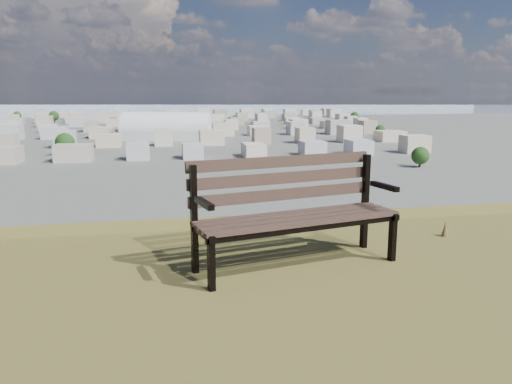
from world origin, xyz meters
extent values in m
cube|color=#412F25|center=(0.58, 2.39, 25.46)|extent=(1.85, 0.50, 0.04)
cube|color=#412F25|center=(0.55, 2.51, 25.46)|extent=(1.85, 0.50, 0.04)
cube|color=#412F25|center=(0.52, 2.63, 25.46)|extent=(1.85, 0.50, 0.04)
cube|color=#412F25|center=(0.49, 2.75, 25.46)|extent=(1.85, 0.50, 0.04)
cube|color=#412F25|center=(0.48, 2.83, 25.63)|extent=(1.84, 0.45, 0.10)
cube|color=#412F25|center=(0.47, 2.86, 25.78)|extent=(1.84, 0.45, 0.10)
cube|color=#412F25|center=(0.46, 2.88, 25.93)|extent=(1.84, 0.45, 0.10)
cube|color=black|center=(-0.29, 2.17, 25.23)|extent=(0.06, 0.07, 0.46)
cube|color=black|center=(-0.39, 2.60, 25.48)|extent=(0.06, 0.07, 0.96)
cube|color=black|center=(-0.34, 2.37, 25.43)|extent=(0.17, 0.52, 0.05)
cube|color=black|center=(-0.33, 2.32, 25.69)|extent=(0.13, 0.38, 0.05)
cube|color=black|center=(1.46, 2.57, 25.23)|extent=(0.06, 0.07, 0.46)
cube|color=black|center=(1.36, 3.00, 25.48)|extent=(0.06, 0.07, 0.96)
cube|color=black|center=(1.41, 2.77, 25.43)|extent=(0.17, 0.52, 0.05)
cube|color=black|center=(1.42, 2.72, 25.69)|extent=(0.13, 0.38, 0.05)
cube|color=black|center=(0.58, 2.38, 25.41)|extent=(1.84, 0.46, 0.04)
cube|color=black|center=(0.49, 2.76, 25.41)|extent=(1.84, 0.46, 0.04)
cone|color=brown|center=(2.40, 3.20, 25.09)|extent=(0.08, 0.08, 0.18)
cube|color=silver|center=(3.51, 282.25, 2.67)|extent=(51.30, 30.29, 5.34)
cylinder|color=white|center=(3.51, 282.25, 5.34)|extent=(51.30, 30.29, 20.28)
cube|color=beige|center=(-60.00, 200.00, 3.50)|extent=(11.00, 11.00, 7.00)
cube|color=#A59C8D|center=(-36.00, 200.00, 3.50)|extent=(11.00, 11.00, 7.00)
cube|color=beige|center=(-12.00, 200.00, 3.50)|extent=(11.00, 11.00, 7.00)
cube|color=#AFAEB3|center=(12.00, 200.00, 3.50)|extent=(11.00, 11.00, 7.00)
cube|color=#C2B69D|center=(36.00, 200.00, 3.50)|extent=(11.00, 11.00, 7.00)
cube|color=#9F8F7B|center=(60.00, 200.00, 3.50)|extent=(11.00, 11.00, 7.00)
cube|color=beige|center=(84.00, 200.00, 3.50)|extent=(11.00, 11.00, 7.00)
cube|color=beige|center=(108.00, 200.00, 3.50)|extent=(11.00, 11.00, 7.00)
cube|color=beige|center=(-72.00, 250.00, 3.50)|extent=(11.00, 11.00, 7.00)
cube|color=#AFAEB3|center=(-48.00, 250.00, 3.50)|extent=(11.00, 11.00, 7.00)
cube|color=#C2B69D|center=(-24.00, 250.00, 3.50)|extent=(11.00, 11.00, 7.00)
cube|color=#9F8F7B|center=(0.00, 250.00, 3.50)|extent=(11.00, 11.00, 7.00)
cube|color=beige|center=(24.00, 250.00, 3.50)|extent=(11.00, 11.00, 7.00)
cube|color=beige|center=(48.00, 250.00, 3.50)|extent=(11.00, 11.00, 7.00)
cube|color=beige|center=(72.00, 250.00, 3.50)|extent=(11.00, 11.00, 7.00)
cube|color=#A59C8D|center=(96.00, 250.00, 3.50)|extent=(11.00, 11.00, 7.00)
cube|color=beige|center=(120.00, 250.00, 3.50)|extent=(11.00, 11.00, 7.00)
cube|color=#9F8F7B|center=(-84.00, 300.00, 3.50)|extent=(11.00, 11.00, 7.00)
cube|color=beige|center=(-60.00, 300.00, 3.50)|extent=(11.00, 11.00, 7.00)
cube|color=beige|center=(-36.00, 300.00, 3.50)|extent=(11.00, 11.00, 7.00)
cube|color=beige|center=(-12.00, 300.00, 3.50)|extent=(11.00, 11.00, 7.00)
cube|color=#A59C8D|center=(12.00, 300.00, 3.50)|extent=(11.00, 11.00, 7.00)
cube|color=beige|center=(36.00, 300.00, 3.50)|extent=(11.00, 11.00, 7.00)
cube|color=#AFAEB3|center=(60.00, 300.00, 3.50)|extent=(11.00, 11.00, 7.00)
cube|color=#C2B69D|center=(84.00, 300.00, 3.50)|extent=(11.00, 11.00, 7.00)
cube|color=#9F8F7B|center=(108.00, 300.00, 3.50)|extent=(11.00, 11.00, 7.00)
cube|color=beige|center=(132.00, 300.00, 3.50)|extent=(11.00, 11.00, 7.00)
cube|color=#A59C8D|center=(-96.00, 350.00, 3.50)|extent=(11.00, 11.00, 7.00)
cube|color=beige|center=(-72.00, 350.00, 3.50)|extent=(11.00, 11.00, 7.00)
cube|color=#AFAEB3|center=(-48.00, 350.00, 3.50)|extent=(11.00, 11.00, 7.00)
cube|color=#C2B69D|center=(-24.00, 350.00, 3.50)|extent=(11.00, 11.00, 7.00)
cube|color=#9F8F7B|center=(0.00, 350.00, 3.50)|extent=(11.00, 11.00, 7.00)
cube|color=beige|center=(24.00, 350.00, 3.50)|extent=(11.00, 11.00, 7.00)
cube|color=beige|center=(48.00, 350.00, 3.50)|extent=(11.00, 11.00, 7.00)
cube|color=beige|center=(72.00, 350.00, 3.50)|extent=(11.00, 11.00, 7.00)
cube|color=#A59C8D|center=(96.00, 350.00, 3.50)|extent=(11.00, 11.00, 7.00)
cube|color=beige|center=(120.00, 350.00, 3.50)|extent=(11.00, 11.00, 7.00)
cube|color=#AFAEB3|center=(144.00, 350.00, 3.50)|extent=(11.00, 11.00, 7.00)
cube|color=beige|center=(-108.00, 400.00, 3.50)|extent=(11.00, 11.00, 7.00)
cube|color=beige|center=(-84.00, 400.00, 3.50)|extent=(11.00, 11.00, 7.00)
cube|color=beige|center=(-60.00, 400.00, 3.50)|extent=(11.00, 11.00, 7.00)
cube|color=#A59C8D|center=(-36.00, 400.00, 3.50)|extent=(11.00, 11.00, 7.00)
cube|color=beige|center=(-12.00, 400.00, 3.50)|extent=(11.00, 11.00, 7.00)
cube|color=#AFAEB3|center=(12.00, 400.00, 3.50)|extent=(11.00, 11.00, 7.00)
cube|color=#C2B69D|center=(36.00, 400.00, 3.50)|extent=(11.00, 11.00, 7.00)
cube|color=#9F8F7B|center=(60.00, 400.00, 3.50)|extent=(11.00, 11.00, 7.00)
cube|color=beige|center=(84.00, 400.00, 3.50)|extent=(11.00, 11.00, 7.00)
cube|color=beige|center=(108.00, 400.00, 3.50)|extent=(11.00, 11.00, 7.00)
cube|color=beige|center=(132.00, 400.00, 3.50)|extent=(11.00, 11.00, 7.00)
cube|color=#A59C8D|center=(156.00, 400.00, 3.50)|extent=(11.00, 11.00, 7.00)
cube|color=#C2B69D|center=(-120.00, 450.00, 3.50)|extent=(11.00, 11.00, 7.00)
cube|color=#9F8F7B|center=(-96.00, 450.00, 3.50)|extent=(11.00, 11.00, 7.00)
cube|color=beige|center=(-72.00, 450.00, 3.50)|extent=(11.00, 11.00, 7.00)
cube|color=beige|center=(-48.00, 450.00, 3.50)|extent=(11.00, 11.00, 7.00)
cube|color=beige|center=(-24.00, 450.00, 3.50)|extent=(11.00, 11.00, 7.00)
cube|color=#A59C8D|center=(0.00, 450.00, 3.50)|extent=(11.00, 11.00, 7.00)
cube|color=beige|center=(24.00, 450.00, 3.50)|extent=(11.00, 11.00, 7.00)
cube|color=#AFAEB3|center=(48.00, 450.00, 3.50)|extent=(11.00, 11.00, 7.00)
cube|color=#C2B69D|center=(72.00, 450.00, 3.50)|extent=(11.00, 11.00, 7.00)
cube|color=#9F8F7B|center=(96.00, 450.00, 3.50)|extent=(11.00, 11.00, 7.00)
cube|color=beige|center=(120.00, 450.00, 3.50)|extent=(11.00, 11.00, 7.00)
cube|color=beige|center=(144.00, 450.00, 3.50)|extent=(11.00, 11.00, 7.00)
cube|color=beige|center=(168.00, 450.00, 3.50)|extent=(11.00, 11.00, 7.00)
cube|color=#AFAEB3|center=(-132.00, 500.00, 3.50)|extent=(11.00, 11.00, 7.00)
cube|color=#C2B69D|center=(-108.00, 500.00, 3.50)|extent=(11.00, 11.00, 7.00)
cube|color=#9F8F7B|center=(-84.00, 500.00, 3.50)|extent=(11.00, 11.00, 7.00)
cube|color=beige|center=(-60.00, 500.00, 3.50)|extent=(11.00, 11.00, 7.00)
cube|color=beige|center=(-36.00, 500.00, 3.50)|extent=(11.00, 11.00, 7.00)
cube|color=beige|center=(-12.00, 500.00, 3.50)|extent=(11.00, 11.00, 7.00)
cube|color=#A59C8D|center=(12.00, 500.00, 3.50)|extent=(11.00, 11.00, 7.00)
cube|color=beige|center=(36.00, 500.00, 3.50)|extent=(11.00, 11.00, 7.00)
cube|color=#AFAEB3|center=(60.00, 500.00, 3.50)|extent=(11.00, 11.00, 7.00)
cube|color=#C2B69D|center=(84.00, 500.00, 3.50)|extent=(11.00, 11.00, 7.00)
cube|color=#9F8F7B|center=(108.00, 500.00, 3.50)|extent=(11.00, 11.00, 7.00)
cube|color=beige|center=(132.00, 500.00, 3.50)|extent=(11.00, 11.00, 7.00)
cube|color=beige|center=(156.00, 500.00, 3.50)|extent=(11.00, 11.00, 7.00)
cube|color=beige|center=(180.00, 500.00, 3.50)|extent=(11.00, 11.00, 7.00)
cube|color=#AFAEB3|center=(-144.00, 550.00, 3.50)|extent=(11.00, 11.00, 7.00)
cube|color=#C2B69D|center=(-120.00, 550.00, 3.50)|extent=(11.00, 11.00, 7.00)
cube|color=#9F8F7B|center=(-96.00, 550.00, 3.50)|extent=(11.00, 11.00, 7.00)
cube|color=beige|center=(-72.00, 550.00, 3.50)|extent=(11.00, 11.00, 7.00)
cube|color=beige|center=(-48.00, 550.00, 3.50)|extent=(11.00, 11.00, 7.00)
cube|color=beige|center=(-24.00, 550.00, 3.50)|extent=(11.00, 11.00, 7.00)
cube|color=#A59C8D|center=(0.00, 550.00, 3.50)|extent=(11.00, 11.00, 7.00)
cube|color=beige|center=(24.00, 550.00, 3.50)|extent=(11.00, 11.00, 7.00)
cube|color=#AFAEB3|center=(48.00, 550.00, 3.50)|extent=(11.00, 11.00, 7.00)
cube|color=#C2B69D|center=(72.00, 550.00, 3.50)|extent=(11.00, 11.00, 7.00)
cube|color=#9F8F7B|center=(96.00, 550.00, 3.50)|extent=(11.00, 11.00, 7.00)
cube|color=beige|center=(120.00, 550.00, 3.50)|extent=(11.00, 11.00, 7.00)
cube|color=beige|center=(144.00, 550.00, 3.50)|extent=(11.00, 11.00, 7.00)
cube|color=beige|center=(168.00, 550.00, 3.50)|extent=(11.00, 11.00, 7.00)
cube|color=#A59C8D|center=(192.00, 550.00, 3.50)|extent=(11.00, 11.00, 7.00)
cylinder|color=black|center=(90.00, 160.00, 1.05)|extent=(0.80, 0.80, 2.10)
sphere|color=black|center=(90.00, 160.00, 4.20)|extent=(6.30, 6.30, 6.30)
cylinder|color=black|center=(-40.00, 220.00, 1.35)|extent=(0.80, 0.80, 2.70)
sphere|color=black|center=(-40.00, 220.00, 5.40)|extent=(8.10, 8.10, 8.10)
cylinder|color=black|center=(130.00, 280.00, 0.97)|extent=(0.80, 0.80, 1.95)
sphere|color=black|center=(130.00, 280.00, 3.90)|extent=(5.85, 5.85, 5.85)
cylinder|color=black|center=(60.00, 400.00, 1.12)|extent=(0.80, 0.80, 2.25)
sphere|color=black|center=(60.00, 400.00, 4.50)|extent=(6.75, 6.75, 6.75)
cylinder|color=black|center=(-90.00, 460.00, 1.43)|extent=(0.80, 0.80, 2.85)
sphere|color=black|center=(-90.00, 460.00, 5.70)|extent=(8.55, 8.55, 8.55)
cylinder|color=black|center=(-130.00, 500.00, 1.20)|extent=(0.80, 0.80, 2.40)
sphere|color=black|center=(-130.00, 500.00, 4.80)|extent=(7.20, 7.20, 7.20)
cylinder|color=black|center=(40.00, 300.00, 1.05)|extent=(0.80, 0.80, 2.10)
sphere|color=black|center=(40.00, 300.00, 4.20)|extent=(6.30, 6.30, 6.30)
cylinder|color=black|center=(170.00, 420.00, 1.27)|extent=(0.80, 0.80, 2.55)
sphere|color=black|center=(170.00, 420.00, 5.10)|extent=(7.65, 7.65, 7.65)
cube|color=#90A4B8|center=(0.00, 900.00, 0.00)|extent=(2400.00, 700.00, 0.12)
cube|color=#93A6B7|center=(150.00, 1390.00, 22.50)|extent=(700.00, 220.00, 45.00)
cube|color=#93A6B7|center=(650.00, 1430.00, 30.00)|extent=(500.00, 220.00, 60.00)
camera|label=1|loc=(-0.66, -1.61, 26.57)|focal=35.00mm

